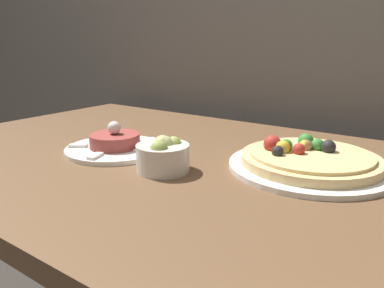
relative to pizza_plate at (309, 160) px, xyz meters
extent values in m
cube|color=brown|center=(-0.25, -0.09, -0.03)|extent=(1.30, 0.81, 0.03)
cylinder|color=brown|center=(-0.84, 0.26, -0.42)|extent=(0.06, 0.06, 0.74)
cylinder|color=white|center=(0.00, 0.00, -0.01)|extent=(0.31, 0.31, 0.01)
cylinder|color=#E5C17F|center=(0.00, 0.00, 0.00)|extent=(0.27, 0.27, 0.02)
cylinder|color=#E0C684|center=(0.00, 0.00, 0.01)|extent=(0.23, 0.23, 0.01)
sphere|color=#997047|center=(-0.01, 0.02, 0.02)|extent=(0.02, 0.02, 0.02)
sphere|color=gold|center=(-0.04, -0.03, 0.02)|extent=(0.03, 0.03, 0.03)
sphere|color=#B22D23|center=(-0.07, -0.02, 0.03)|extent=(0.04, 0.04, 0.04)
sphere|color=black|center=(0.03, 0.03, 0.02)|extent=(0.03, 0.03, 0.03)
sphere|color=gold|center=(-0.01, 0.02, 0.02)|extent=(0.02, 0.02, 0.02)
sphere|color=#387F33|center=(0.00, 0.03, 0.02)|extent=(0.03, 0.03, 0.03)
sphere|color=#387F33|center=(-0.04, -0.01, 0.02)|extent=(0.03, 0.03, 0.03)
sphere|color=#387F33|center=(-0.02, 0.04, 0.03)|extent=(0.03, 0.03, 0.03)
sphere|color=black|center=(-0.04, -0.05, 0.02)|extent=(0.02, 0.02, 0.02)
sphere|color=#B22D23|center=(-0.02, -0.02, 0.02)|extent=(0.02, 0.02, 0.02)
cylinder|color=white|center=(-0.40, -0.13, -0.01)|extent=(0.22, 0.22, 0.01)
cylinder|color=#933D38|center=(-0.40, -0.13, 0.01)|extent=(0.11, 0.11, 0.03)
sphere|color=silver|center=(-0.40, -0.13, 0.04)|extent=(0.03, 0.03, 0.03)
cube|color=white|center=(-0.31, -0.13, 0.00)|extent=(0.04, 0.02, 0.01)
cube|color=white|center=(-0.37, -0.06, 0.00)|extent=(0.03, 0.04, 0.01)
cube|color=white|center=(-0.46, -0.09, 0.00)|extent=(0.04, 0.04, 0.01)
cube|color=white|center=(-0.46, -0.18, 0.00)|extent=(0.04, 0.04, 0.01)
cube|color=white|center=(-0.37, -0.21, 0.00)|extent=(0.03, 0.04, 0.01)
cylinder|color=silver|center=(-0.22, -0.17, 0.01)|extent=(0.10, 0.10, 0.05)
sphere|color=#A3B25B|center=(-0.21, -0.15, 0.03)|extent=(0.03, 0.03, 0.03)
sphere|color=#A3B25B|center=(-0.22, -0.17, 0.03)|extent=(0.03, 0.03, 0.03)
sphere|color=#B7BC70|center=(-0.22, -0.17, 0.03)|extent=(0.04, 0.04, 0.04)
sphere|color=#B7BC70|center=(-0.23, -0.17, 0.03)|extent=(0.04, 0.04, 0.04)
sphere|color=#8EA34C|center=(-0.21, -0.20, 0.03)|extent=(0.03, 0.03, 0.03)
camera|label=1|loc=(0.22, -0.70, 0.22)|focal=35.00mm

